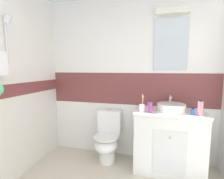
# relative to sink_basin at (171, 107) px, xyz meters

# --- Properties ---
(wall_back_tiled) EXTENTS (3.20, 0.20, 2.50)m
(wall_back_tiled) POSITION_rel_sink_basin_xyz_m (-0.61, 0.31, 0.36)
(wall_back_tiled) COLOR white
(wall_back_tiled) RESTS_ON ground_plane
(vanity_cabinet) EXTENTS (0.92, 0.53, 0.85)m
(vanity_cabinet) POSITION_rel_sink_basin_xyz_m (-0.02, 0.01, -0.48)
(vanity_cabinet) COLOR white
(vanity_cabinet) RESTS_ON ground_plane
(sink_basin) EXTENTS (0.37, 0.42, 0.19)m
(sink_basin) POSITION_rel_sink_basin_xyz_m (0.00, 0.00, 0.00)
(sink_basin) COLOR white
(sink_basin) RESTS_ON vanity_cabinet
(toilet) EXTENTS (0.37, 0.50, 0.78)m
(toilet) POSITION_rel_sink_basin_xyz_m (-0.90, 0.02, -0.54)
(toilet) COLOR white
(toilet) RESTS_ON ground_plane
(toothbrush_cup) EXTENTS (0.07, 0.07, 0.23)m
(toothbrush_cup) POSITION_rel_sink_basin_xyz_m (-0.38, -0.14, 0.01)
(toothbrush_cup) COLOR white
(toothbrush_cup) RESTS_ON vanity_cabinet
(soap_dispenser) EXTENTS (0.06, 0.06, 0.17)m
(soap_dispenser) POSITION_rel_sink_basin_xyz_m (-0.27, -0.15, 0.01)
(soap_dispenser) COLOR #993F99
(soap_dispenser) RESTS_ON vanity_cabinet
(perfume_flask_small) EXTENTS (0.04, 0.03, 0.09)m
(perfume_flask_small) POSITION_rel_sink_basin_xyz_m (0.24, -0.14, -0.01)
(perfume_flask_small) COLOR #2659B2
(perfume_flask_small) RESTS_ON vanity_cabinet
(mouthwash_bottle) EXTENTS (0.06, 0.06, 0.20)m
(mouthwash_bottle) POSITION_rel_sink_basin_xyz_m (0.32, -0.15, 0.04)
(mouthwash_bottle) COLOR pink
(mouthwash_bottle) RESTS_ON vanity_cabinet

